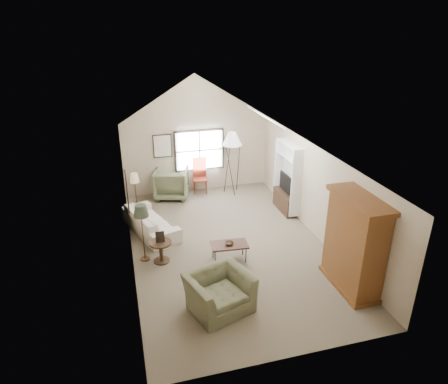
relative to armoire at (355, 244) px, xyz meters
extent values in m
cube|color=#695E4B|center=(-2.18, 2.40, -1.10)|extent=(5.00, 8.00, 0.01)
cube|color=tan|center=(-2.18, 6.40, 0.15)|extent=(5.00, 0.01, 2.50)
cube|color=tan|center=(-2.18, -1.60, 0.15)|extent=(5.00, 0.01, 2.50)
cube|color=tan|center=(-4.68, 2.40, 0.15)|extent=(0.01, 8.00, 2.50)
cube|color=tan|center=(0.32, 2.40, 0.15)|extent=(0.01, 8.00, 2.50)
cube|color=black|center=(-2.08, 6.36, 0.35)|extent=(1.72, 0.08, 1.42)
cube|color=black|center=(-4.65, 2.70, 0.65)|extent=(0.68, 0.04, 0.88)
cube|color=black|center=(-3.33, 6.37, 0.60)|extent=(0.62, 0.04, 0.78)
cube|color=brown|center=(0.00, 0.00, 0.00)|extent=(0.60, 1.50, 2.20)
cube|color=white|center=(0.16, 4.00, 0.05)|extent=(0.32, 1.30, 2.10)
cube|color=#382316|center=(0.14, 4.00, -0.80)|extent=(0.34, 1.18, 0.60)
cube|color=black|center=(0.14, 4.00, -0.18)|extent=(0.05, 0.90, 0.55)
imported|color=beige|center=(-4.09, 3.72, -0.78)|extent=(1.54, 2.38, 0.65)
imported|color=#5E6446|center=(-3.04, 0.04, -0.70)|extent=(1.51, 1.41, 0.81)
imported|color=#5E6949|center=(-3.14, 5.96, -0.60)|extent=(1.33, 1.35, 1.01)
cube|color=#391F17|center=(-2.34, 1.72, -0.87)|extent=(0.95, 0.58, 0.47)
imported|color=#342615|center=(-2.34, 1.72, -0.61)|extent=(0.24, 0.24, 0.05)
cylinder|color=#3A2617|center=(-3.99, 2.12, -0.82)|extent=(0.71, 0.71, 0.56)
cube|color=maroon|center=(-2.14, 6.10, -0.50)|extent=(0.53, 0.53, 1.21)
camera|label=1|loc=(-4.71, -6.48, 4.50)|focal=32.00mm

